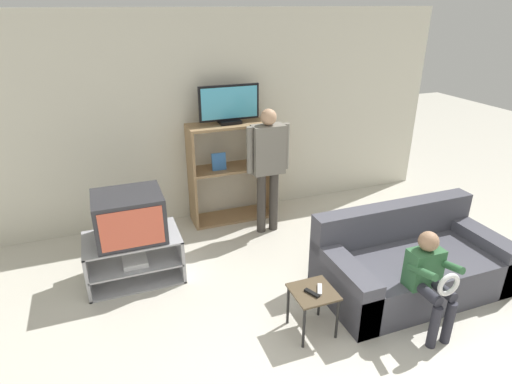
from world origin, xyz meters
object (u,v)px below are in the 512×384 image
Objects in this scene: snack_table at (313,298)px; couch at (410,264)px; remote_control_white at (320,289)px; tv_stand at (134,258)px; media_shelf at (232,171)px; person_seated_child at (430,276)px; television_main at (129,216)px; person_standing_adult at (268,160)px; television_flat at (229,105)px; remote_control_black at (312,293)px.

snack_table is 0.23× the size of couch.
snack_table is 2.91× the size of remote_control_white.
tv_stand is 1.92m from snack_table.
media_shelf is 1.40× the size of person_seated_child.
media_shelf is at bearing 34.82° from tv_stand.
couch is at bearing 40.05° from remote_control_white.
tv_stand is 1.43× the size of television_main.
snack_table is at bearing -169.08° from couch.
person_standing_adult reaches higher than snack_table.
television_flat is 5.21× the size of remote_control_white.
television_main is 2.82m from person_seated_child.
media_shelf is 3.08× the size of snack_table.
remote_control_black is 1.27m from couch.
television_flat is at bearing 109.26° from person_seated_child.
person_standing_adult reaches higher than tv_stand.
person_standing_adult is at bearing 80.06° from snack_table.
television_main is 4.59× the size of remote_control_black.
remote_control_white is at bearing -89.18° from media_shelf.
remote_control_black is 0.16× the size of person_seated_child.
person_standing_adult is at bearing 54.51° from remote_control_black.
person_standing_adult is at bearing 105.92° from person_seated_child.
person_standing_adult is at bearing 119.05° from couch.
remote_control_white is at bearing -44.19° from television_main.
snack_table is 1.00m from person_seated_child.
remote_control_black is 1.00× the size of remote_control_white.
television_main reaches higher than person_seated_child.
media_shelf is at bearing 35.02° from television_main.
media_shelf reaches higher than person_seated_child.
tv_stand is 0.74× the size of media_shelf.
television_flat is 0.41× the size of couch.
television_main is (0.01, -0.00, 0.48)m from tv_stand.
television_main is 1.97m from remote_control_white.
television_main is 0.43× the size of person_standing_adult.
media_shelf is 0.71× the size of couch.
remote_control_black is at bearing -46.38° from tv_stand.
person_standing_adult is at bearing 109.93° from remote_control_white.
remote_control_black is 0.08× the size of couch.
remote_control_white is (1.41, -1.36, 0.19)m from tv_stand.
television_flat is at bearing 119.77° from couch.
snack_table is (-0.02, -2.31, -0.31)m from media_shelf.
couch reaches higher than remote_control_black.
remote_control_black and remote_control_white have the same top height.
person_seated_child reaches higher than remote_control_white.
tv_stand is 1.27× the size of television_flat.
person_seated_child is at bearing -36.13° from television_main.
television_main is 2.82m from couch.
tv_stand is 1.72m from media_shelf.
television_flat reaches higher than tv_stand.
tv_stand is at bearing 155.92° from television_main.
media_shelf is at bearing 89.47° from snack_table.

